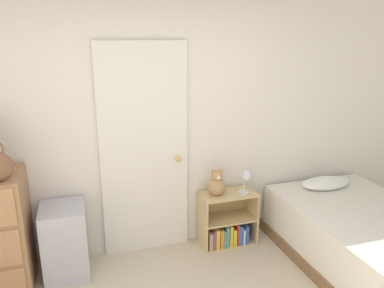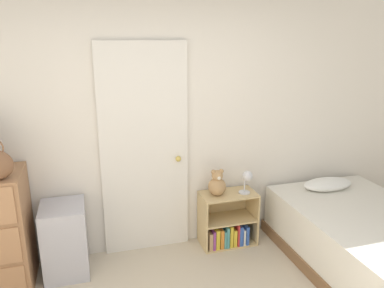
{
  "view_description": "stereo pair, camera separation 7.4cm",
  "coord_description": "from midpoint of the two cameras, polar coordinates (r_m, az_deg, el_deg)",
  "views": [
    {
      "loc": [
        -0.68,
        -1.5,
        2.12
      ],
      "look_at": [
        0.34,
        1.7,
        1.15
      ],
      "focal_mm": 35.0,
      "sensor_mm": 36.0,
      "label": 1
    },
    {
      "loc": [
        -0.61,
        -1.53,
        2.12
      ],
      "look_at": [
        0.34,
        1.7,
        1.15
      ],
      "focal_mm": 35.0,
      "sensor_mm": 36.0,
      "label": 2
    }
  ],
  "objects": [
    {
      "name": "bookshelf",
      "position": [
        4.04,
        4.65,
        -12.21
      ],
      "size": [
        0.58,
        0.32,
        0.56
      ],
      "color": "tan",
      "rests_on": "ground_plane"
    },
    {
      "name": "storage_bin",
      "position": [
        3.69,
        -19.35,
        -13.77
      ],
      "size": [
        0.39,
        0.44,
        0.67
      ],
      "color": "#ADADB7",
      "rests_on": "ground_plane"
    },
    {
      "name": "door_closed",
      "position": [
        3.65,
        -7.83,
        -1.18
      ],
      "size": [
        0.85,
        0.09,
        2.08
      ],
      "color": "silver",
      "rests_on": "ground_plane"
    },
    {
      "name": "wall_back",
      "position": [
        3.65,
        -6.94,
        2.66
      ],
      "size": [
        10.0,
        0.06,
        2.55
      ],
      "color": "silver",
      "rests_on": "ground_plane"
    },
    {
      "name": "teddy_bear",
      "position": [
        3.8,
        3.24,
        -6.09
      ],
      "size": [
        0.18,
        0.18,
        0.28
      ],
      "color": "tan",
      "rests_on": "bookshelf"
    },
    {
      "name": "bed",
      "position": [
        3.96,
        24.95,
        -13.34
      ],
      "size": [
        1.24,
        1.97,
        0.65
      ],
      "color": "brown",
      "rests_on": "ground_plane"
    },
    {
      "name": "desk_lamp",
      "position": [
        3.86,
        7.76,
        -5.12
      ],
      "size": [
        0.13,
        0.13,
        0.24
      ],
      "color": "silver",
      "rests_on": "bookshelf"
    }
  ]
}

